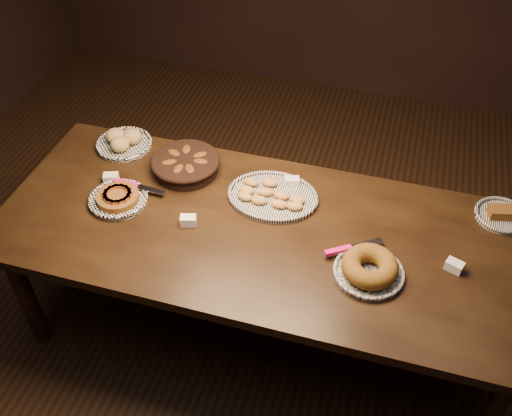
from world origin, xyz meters
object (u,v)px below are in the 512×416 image
(buffet_table, at_px, (262,240))
(apple_tart_plate, at_px, (118,198))
(bundt_cake_plate, at_px, (369,268))
(madeleine_platter, at_px, (272,196))

(buffet_table, distance_m, apple_tart_plate, 0.70)
(buffet_table, xyz_separation_m, bundt_cake_plate, (0.49, -0.13, 0.11))
(apple_tart_plate, xyz_separation_m, bundt_cake_plate, (1.18, -0.12, 0.02))
(madeleine_platter, relative_size, bundt_cake_plate, 1.23)
(buffet_table, xyz_separation_m, apple_tart_plate, (-0.69, -0.02, 0.09))
(buffet_table, height_order, madeleine_platter, madeleine_platter)
(buffet_table, distance_m, bundt_cake_plate, 0.52)
(bundt_cake_plate, bearing_deg, apple_tart_plate, 156.56)
(apple_tart_plate, height_order, bundt_cake_plate, bundt_cake_plate)
(apple_tart_plate, bearing_deg, bundt_cake_plate, -26.23)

